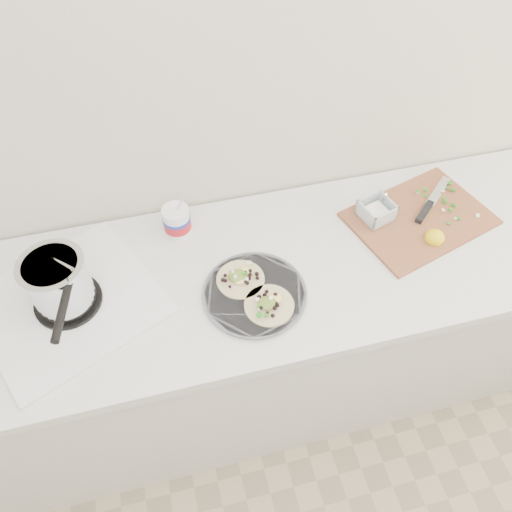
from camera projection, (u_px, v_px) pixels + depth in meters
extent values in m
cube|color=beige|center=(212.00, 107.00, 1.44)|extent=(3.50, 0.05, 2.60)
cube|color=silver|center=(242.00, 342.00, 1.94)|extent=(2.40, 0.62, 0.86)
cube|color=silver|center=(240.00, 278.00, 1.57)|extent=(2.44, 0.66, 0.04)
cube|color=silver|center=(70.00, 303.00, 1.48)|extent=(0.63, 0.61, 0.01)
cylinder|color=black|center=(68.00, 301.00, 1.47)|extent=(0.20, 0.20, 0.01)
torus|color=black|center=(67.00, 298.00, 1.46)|extent=(0.17, 0.17, 0.02)
cylinder|color=silver|center=(58.00, 281.00, 1.39)|extent=(0.17, 0.17, 0.15)
cylinder|color=#54545B|center=(255.00, 294.00, 1.50)|extent=(0.30, 0.30, 0.01)
cylinder|color=#54545B|center=(255.00, 293.00, 1.50)|extent=(0.32, 0.32, 0.00)
cylinder|color=white|center=(177.00, 221.00, 1.63)|extent=(0.09, 0.09, 0.11)
cylinder|color=red|center=(177.00, 222.00, 1.63)|extent=(0.09, 0.09, 0.04)
cylinder|color=#192D99|center=(176.00, 218.00, 1.62)|extent=(0.09, 0.09, 0.01)
cube|color=brown|center=(419.00, 218.00, 1.70)|extent=(0.53, 0.44, 0.01)
cube|color=white|center=(376.00, 212.00, 1.68)|extent=(0.07, 0.07, 0.03)
ellipsoid|color=yellow|center=(435.00, 236.00, 1.62)|extent=(0.06, 0.06, 0.05)
cube|color=silver|center=(438.00, 191.00, 1.77)|extent=(0.15, 0.14, 0.00)
cube|color=black|center=(424.00, 212.00, 1.70)|extent=(0.10, 0.09, 0.02)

